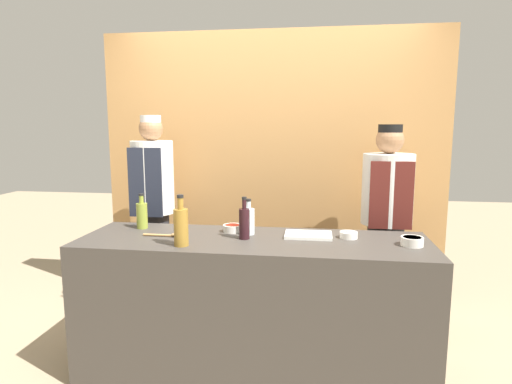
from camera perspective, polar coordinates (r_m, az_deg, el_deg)
ground_plane at (r=3.07m, az=-0.39°, el=-22.74°), size 14.00×14.00×0.00m
cabinet_wall at (r=3.77m, az=2.15°, el=2.59°), size 2.93×0.18×2.40m
counter at (r=2.86m, az=-0.39°, el=-15.03°), size 2.21×0.68×0.90m
sauce_bowl_orange at (r=2.79m, az=12.26°, el=-5.57°), size 0.11×0.11×0.04m
sauce_bowl_brown at (r=2.72m, az=20.10°, el=-6.14°), size 0.13×0.13×0.05m
sauce_bowl_red at (r=2.89m, az=-3.15°, el=-4.80°), size 0.13×0.13×0.05m
cutting_board at (r=2.79m, az=6.99°, el=-5.72°), size 0.30×0.20×0.02m
bottle_wine at (r=2.70m, az=-1.57°, el=-4.09°), size 0.07×0.07×0.27m
bottle_clear at (r=2.81m, az=-1.04°, el=-3.81°), size 0.08×0.08×0.24m
bottle_oil at (r=3.08m, az=-14.97°, el=-2.95°), size 0.08×0.08×0.25m
bottle_vinegar at (r=2.58m, az=-9.97°, el=-4.48°), size 0.09×0.09×0.31m
wooden_spoon at (r=2.83m, az=-11.85°, el=-5.61°), size 0.24×0.04×0.03m
chef_left at (r=3.58m, az=-13.47°, el=-2.51°), size 0.33×0.33×1.69m
chef_right at (r=3.38m, az=16.93°, el=-4.18°), size 0.38×0.38×1.62m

